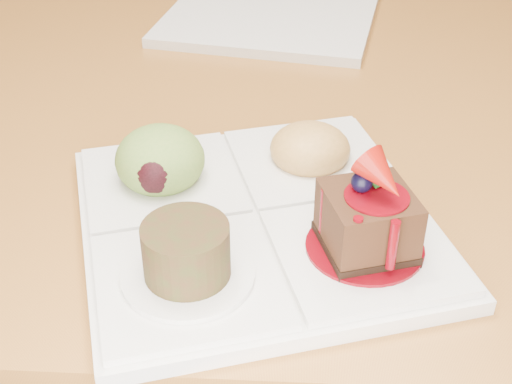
{
  "coord_description": "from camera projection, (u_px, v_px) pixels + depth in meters",
  "views": [
    {
      "loc": [
        0.03,
        -1.19,
        1.09
      ],
      "look_at": [
        0.0,
        -0.75,
        0.79
      ],
      "focal_mm": 50.0,
      "sensor_mm": 36.0,
      "label": 1
    }
  ],
  "objects": [
    {
      "name": "ground",
      "position": [
        272.0,
        292.0,
        1.59
      ],
      "size": [
        6.0,
        6.0,
        0.0
      ],
      "primitive_type": "plane",
      "color": "#543318"
    },
    {
      "name": "second_plate",
      "position": [
        272.0,
        14.0,
        0.92
      ],
      "size": [
        0.3,
        0.3,
        0.01
      ],
      "primitive_type": "cube",
      "rotation": [
        0.0,
        0.0,
        -0.18
      ],
      "color": "silver",
      "rests_on": "dining_table"
    },
    {
      "name": "sampler_plate",
      "position": [
        252.0,
        205.0,
        0.54
      ],
      "size": [
        0.33,
        0.33,
        0.1
      ],
      "rotation": [
        0.0,
        0.0,
        0.3
      ],
      "color": "silver",
      "rests_on": "dining_table"
    }
  ]
}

